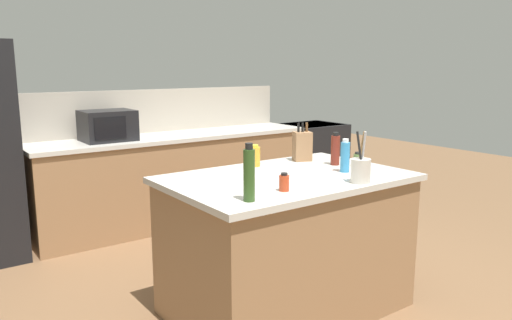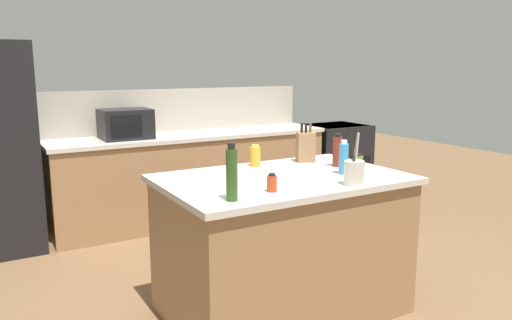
% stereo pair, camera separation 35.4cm
% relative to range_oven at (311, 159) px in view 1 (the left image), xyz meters
% --- Properties ---
extents(ground_plane, '(14.00, 14.00, 0.00)m').
position_rel_range_oven_xyz_m(ground_plane, '(-2.21, -2.20, -0.47)').
color(ground_plane, brown).
extents(back_counter_run, '(2.98, 0.66, 0.94)m').
position_rel_range_oven_xyz_m(back_counter_run, '(-1.91, 0.00, 0.00)').
color(back_counter_run, '#936B47').
rests_on(back_counter_run, ground_plane).
extents(wall_backsplash, '(2.94, 0.03, 0.46)m').
position_rel_range_oven_xyz_m(wall_backsplash, '(-1.91, 0.32, 0.70)').
color(wall_backsplash, '#B2A899').
rests_on(wall_backsplash, back_counter_run).
extents(kitchen_island, '(1.58, 1.03, 0.94)m').
position_rel_range_oven_xyz_m(kitchen_island, '(-2.21, -2.20, 0.00)').
color(kitchen_island, '#936B47').
rests_on(kitchen_island, ground_plane).
extents(range_oven, '(0.76, 0.65, 0.92)m').
position_rel_range_oven_xyz_m(range_oven, '(0.00, 0.00, 0.00)').
color(range_oven, black).
rests_on(range_oven, ground_plane).
extents(microwave, '(0.48, 0.39, 0.29)m').
position_rel_range_oven_xyz_m(microwave, '(-2.62, 0.00, 0.62)').
color(microwave, black).
rests_on(microwave, back_counter_run).
extents(knife_block, '(0.16, 0.14, 0.29)m').
position_rel_range_oven_xyz_m(knife_block, '(-1.79, -1.86, 0.59)').
color(knife_block, '#936B47').
rests_on(knife_block, kitchen_island).
extents(utensil_crock, '(0.12, 0.12, 0.32)m').
position_rel_range_oven_xyz_m(utensil_crock, '(-1.98, -2.62, 0.56)').
color(utensil_crock, beige).
rests_on(utensil_crock, kitchen_island).
extents(spice_jar_paprika, '(0.06, 0.06, 0.11)m').
position_rel_range_oven_xyz_m(spice_jar_paprika, '(-2.49, -2.50, 0.52)').
color(spice_jar_paprika, '#B73D1E').
rests_on(spice_jar_paprika, kitchen_island).
extents(olive_oil_bottle, '(0.06, 0.06, 0.31)m').
position_rel_range_oven_xyz_m(olive_oil_bottle, '(-2.77, -2.56, 0.62)').
color(olive_oil_bottle, '#2D4C1E').
rests_on(olive_oil_bottle, kitchen_island).
extents(vinegar_bottle, '(0.06, 0.06, 0.24)m').
position_rel_range_oven_xyz_m(vinegar_bottle, '(-1.70, -2.12, 0.59)').
color(vinegar_bottle, maroon).
rests_on(vinegar_bottle, kitchen_island).
extents(dish_soap_bottle, '(0.06, 0.06, 0.23)m').
position_rel_range_oven_xyz_m(dish_soap_bottle, '(-1.82, -2.34, 0.58)').
color(dish_soap_bottle, '#3384BC').
rests_on(dish_soap_bottle, kitchen_island).
extents(honey_jar, '(0.08, 0.08, 0.16)m').
position_rel_range_oven_xyz_m(honey_jar, '(-2.20, -1.82, 0.55)').
color(honey_jar, gold).
rests_on(honey_jar, kitchen_island).
extents(spice_jar_oregano, '(0.05, 0.05, 0.11)m').
position_rel_range_oven_xyz_m(spice_jar_oregano, '(-1.62, -2.26, 0.52)').
color(spice_jar_oregano, '#567038').
rests_on(spice_jar_oregano, kitchen_island).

